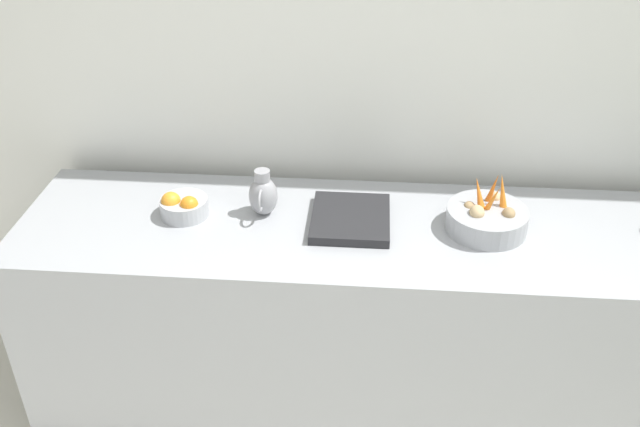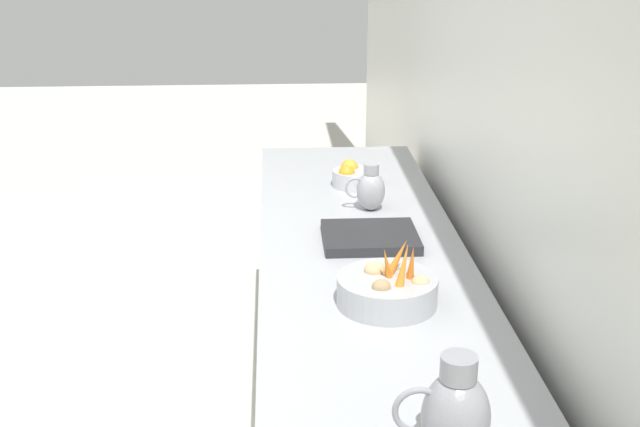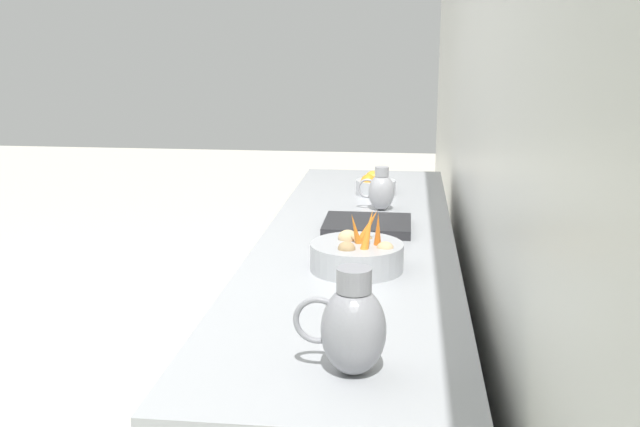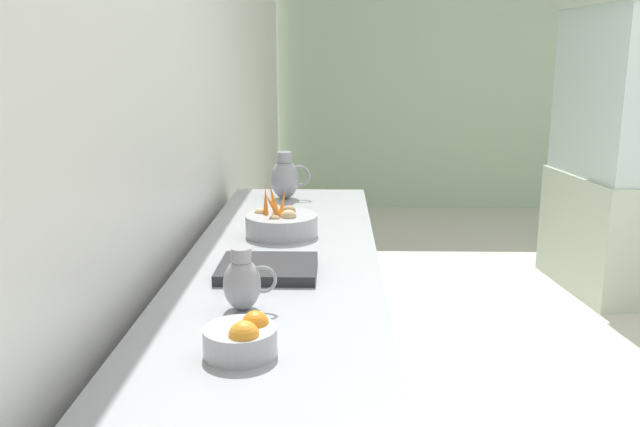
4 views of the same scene
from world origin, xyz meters
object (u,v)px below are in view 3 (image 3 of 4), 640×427
(orange_bowl, at_px, (375,186))
(metal_pitcher_tall, at_px, (352,326))
(vegetable_colander, at_px, (357,255))
(metal_pitcher_short, at_px, (381,191))

(orange_bowl, relative_size, metal_pitcher_tall, 0.74)
(vegetable_colander, relative_size, metal_pitcher_tall, 1.21)
(orange_bowl, height_order, metal_pitcher_short, metal_pitcher_short)
(vegetable_colander, relative_size, orange_bowl, 1.63)
(metal_pitcher_short, bearing_deg, vegetable_colander, 87.08)
(vegetable_colander, height_order, orange_bowl, vegetable_colander)
(orange_bowl, bearing_deg, metal_pitcher_short, 97.53)
(orange_bowl, height_order, metal_pitcher_tall, metal_pitcher_tall)
(vegetable_colander, xyz_separation_m, metal_pitcher_short, (-0.04, -0.86, 0.04))
(orange_bowl, xyz_separation_m, metal_pitcher_short, (-0.04, 0.31, 0.04))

